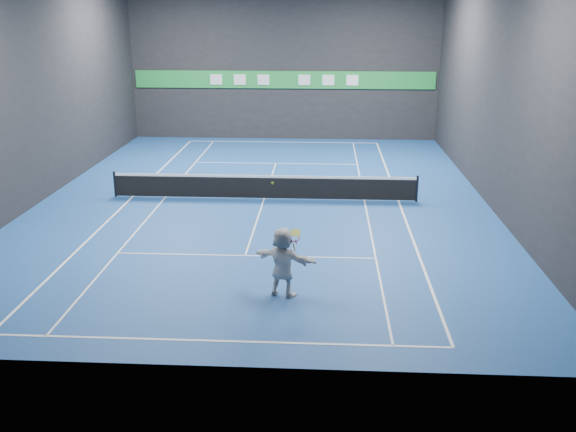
# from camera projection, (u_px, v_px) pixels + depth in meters

# --- Properties ---
(ground) EXTENTS (26.00, 26.00, 0.00)m
(ground) POSITION_uv_depth(u_px,v_px,m) (264.00, 199.00, 26.35)
(ground) COLOR navy
(ground) RESTS_ON ground
(wall_back) EXTENTS (18.00, 0.10, 9.00)m
(wall_back) POSITION_uv_depth(u_px,v_px,m) (284.00, 62.00, 37.32)
(wall_back) COLOR black
(wall_back) RESTS_ON ground
(wall_front) EXTENTS (18.00, 0.10, 9.00)m
(wall_front) POSITION_uv_depth(u_px,v_px,m) (200.00, 165.00, 12.62)
(wall_front) COLOR black
(wall_front) RESTS_ON ground
(wall_left) EXTENTS (0.10, 26.00, 9.00)m
(wall_left) POSITION_uv_depth(u_px,v_px,m) (37.00, 87.00, 25.46)
(wall_left) COLOR black
(wall_left) RESTS_ON ground
(wall_right) EXTENTS (0.10, 26.00, 9.00)m
(wall_right) POSITION_uv_depth(u_px,v_px,m) (497.00, 90.00, 24.48)
(wall_right) COLOR black
(wall_right) RESTS_ON ground
(baseline_near) EXTENTS (10.98, 0.08, 0.01)m
(baseline_near) POSITION_uv_depth(u_px,v_px,m) (217.00, 341.00, 15.05)
(baseline_near) COLOR white
(baseline_near) RESTS_ON ground
(baseline_far) EXTENTS (10.98, 0.08, 0.01)m
(baseline_far) POSITION_uv_depth(u_px,v_px,m) (283.00, 142.00, 37.65)
(baseline_far) COLOR white
(baseline_far) RESTS_ON ground
(sideline_doubles_left) EXTENTS (0.08, 23.78, 0.01)m
(sideline_doubles_left) POSITION_uv_depth(u_px,v_px,m) (133.00, 197.00, 26.65)
(sideline_doubles_left) COLOR white
(sideline_doubles_left) RESTS_ON ground
(sideline_doubles_right) EXTENTS (0.08, 23.78, 0.01)m
(sideline_doubles_right) POSITION_uv_depth(u_px,v_px,m) (398.00, 201.00, 26.05)
(sideline_doubles_right) COLOR white
(sideline_doubles_right) RESTS_ON ground
(sideline_singles_left) EXTENTS (0.06, 23.78, 0.01)m
(sideline_singles_left) POSITION_uv_depth(u_px,v_px,m) (165.00, 197.00, 26.58)
(sideline_singles_left) COLOR white
(sideline_singles_left) RESTS_ON ground
(sideline_singles_right) EXTENTS (0.06, 23.78, 0.01)m
(sideline_singles_right) POSITION_uv_depth(u_px,v_px,m) (364.00, 200.00, 26.13)
(sideline_singles_right) COLOR white
(sideline_singles_right) RESTS_ON ground
(service_line_near) EXTENTS (8.23, 0.06, 0.01)m
(service_line_near) POSITION_uv_depth(u_px,v_px,m) (245.00, 256.00, 20.27)
(service_line_near) COLOR white
(service_line_near) RESTS_ON ground
(service_line_far) EXTENTS (8.23, 0.06, 0.01)m
(service_line_far) POSITION_uv_depth(u_px,v_px,m) (276.00, 163.00, 32.43)
(service_line_far) COLOR white
(service_line_far) RESTS_ON ground
(center_service_line) EXTENTS (0.06, 12.80, 0.01)m
(center_service_line) POSITION_uv_depth(u_px,v_px,m) (264.00, 199.00, 26.35)
(center_service_line) COLOR white
(center_service_line) RESTS_ON ground
(player) EXTENTS (1.88, 1.21, 1.94)m
(player) POSITION_uv_depth(u_px,v_px,m) (283.00, 262.00, 17.19)
(player) COLOR silver
(player) RESTS_ON ground
(tennis_ball) EXTENTS (0.07, 0.07, 0.07)m
(tennis_ball) POSITION_uv_depth(u_px,v_px,m) (272.00, 183.00, 16.69)
(tennis_ball) COLOR #B1DD24
(tennis_ball) RESTS_ON player
(tennis_net) EXTENTS (12.50, 0.10, 1.07)m
(tennis_net) POSITION_uv_depth(u_px,v_px,m) (264.00, 186.00, 26.19)
(tennis_net) COLOR black
(tennis_net) RESTS_ON ground
(sponsor_banner) EXTENTS (17.64, 0.11, 1.00)m
(sponsor_banner) POSITION_uv_depth(u_px,v_px,m) (284.00, 80.00, 37.57)
(sponsor_banner) COLOR green
(sponsor_banner) RESTS_ON wall_back
(tennis_racket) EXTENTS (0.42, 0.33, 0.64)m
(tennis_racket) POSITION_uv_depth(u_px,v_px,m) (294.00, 238.00, 17.01)
(tennis_racket) COLOR red
(tennis_racket) RESTS_ON player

